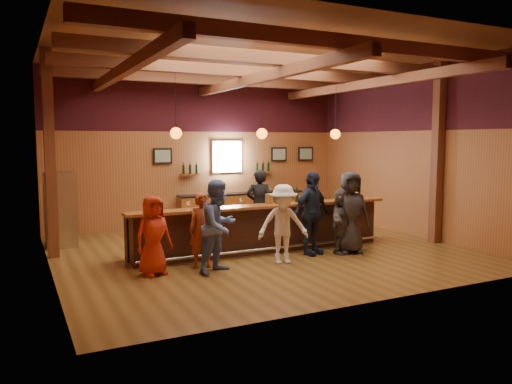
# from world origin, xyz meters

# --- Properties ---
(room) EXTENTS (9.04, 9.00, 4.52)m
(room) POSITION_xyz_m (0.00, 0.06, 3.21)
(room) COLOR brown
(room) RESTS_ON ground
(bar_counter) EXTENTS (6.30, 1.07, 1.11)m
(bar_counter) POSITION_xyz_m (0.02, 0.15, 0.52)
(bar_counter) COLOR black
(bar_counter) RESTS_ON ground
(back_bar_cabinet) EXTENTS (4.00, 0.52, 0.95)m
(back_bar_cabinet) POSITION_xyz_m (1.20, 3.72, 0.48)
(back_bar_cabinet) COLOR brown
(back_bar_cabinet) RESTS_ON ground
(window) EXTENTS (0.95, 0.09, 0.95)m
(window) POSITION_xyz_m (0.80, 3.95, 2.05)
(window) COLOR silver
(window) RESTS_ON room
(framed_pictures) EXTENTS (5.35, 0.05, 0.45)m
(framed_pictures) POSITION_xyz_m (1.67, 3.94, 2.10)
(framed_pictures) COLOR black
(framed_pictures) RESTS_ON room
(wine_shelves) EXTENTS (3.00, 0.18, 0.30)m
(wine_shelves) POSITION_xyz_m (0.80, 3.88, 1.62)
(wine_shelves) COLOR brown
(wine_shelves) RESTS_ON room
(pendant_lights) EXTENTS (4.24, 0.24, 1.37)m
(pendant_lights) POSITION_xyz_m (0.00, 0.00, 2.71)
(pendant_lights) COLOR black
(pendant_lights) RESTS_ON room
(stainless_fridge) EXTENTS (0.70, 0.70, 1.80)m
(stainless_fridge) POSITION_xyz_m (-4.10, 2.60, 0.90)
(stainless_fridge) COLOR silver
(stainless_fridge) RESTS_ON ground
(customer_orange) EXTENTS (0.84, 0.67, 1.52)m
(customer_orange) POSITION_xyz_m (-2.75, -0.88, 0.76)
(customer_orange) COLOR red
(customer_orange) RESTS_ON ground
(customer_redvest) EXTENTS (0.62, 0.49, 1.51)m
(customer_redvest) POSITION_xyz_m (-1.71, -0.74, 0.76)
(customer_redvest) COLOR #973A1B
(customer_redvest) RESTS_ON ground
(customer_denim) EXTENTS (1.09, 1.01, 1.81)m
(customer_denim) POSITION_xyz_m (-1.55, -1.23, 0.90)
(customer_denim) COLOR #5570AA
(customer_denim) RESTS_ON ground
(customer_white) EXTENTS (1.18, 0.85, 1.65)m
(customer_white) POSITION_xyz_m (-0.10, -1.17, 0.82)
(customer_white) COLOR white
(customer_white) RESTS_ON ground
(customer_navy) EXTENTS (1.19, 0.78, 1.87)m
(customer_navy) POSITION_xyz_m (0.85, -0.76, 0.94)
(customer_navy) COLOR #1C2438
(customer_navy) RESTS_ON ground
(customer_brown) EXTENTS (1.41, 1.12, 1.50)m
(customer_brown) POSITION_xyz_m (1.58, -0.94, 0.75)
(customer_brown) COLOR #4C403C
(customer_brown) RESTS_ON ground
(customer_dark) EXTENTS (1.02, 0.78, 1.86)m
(customer_dark) POSITION_xyz_m (1.74, -0.99, 0.93)
(customer_dark) COLOR #262528
(customer_dark) RESTS_ON ground
(bartender) EXTENTS (0.78, 0.67, 1.82)m
(bartender) POSITION_xyz_m (0.49, 1.10, 0.91)
(bartender) COLOR black
(bartender) RESTS_ON ground
(ice_bucket) EXTENTS (0.21, 0.21, 0.22)m
(ice_bucket) POSITION_xyz_m (0.16, -0.08, 1.22)
(ice_bucket) COLOR olive
(ice_bucket) RESTS_ON bar_counter
(bottle_a) EXTENTS (0.07, 0.07, 0.33)m
(bottle_a) POSITION_xyz_m (0.36, -0.02, 1.24)
(bottle_a) COLOR black
(bottle_a) RESTS_ON bar_counter
(bottle_b) EXTENTS (0.07, 0.07, 0.35)m
(bottle_b) POSITION_xyz_m (0.88, -0.09, 1.24)
(bottle_b) COLOR black
(bottle_b) RESTS_ON bar_counter
(glass_a) EXTENTS (0.08, 0.08, 0.18)m
(glass_a) POSITION_xyz_m (-2.43, -0.20, 1.24)
(glass_a) COLOR silver
(glass_a) RESTS_ON bar_counter
(glass_b) EXTENTS (0.08, 0.08, 0.17)m
(glass_b) POSITION_xyz_m (-1.80, -0.16, 1.23)
(glass_b) COLOR silver
(glass_b) RESTS_ON bar_counter
(glass_c) EXTENTS (0.07, 0.07, 0.16)m
(glass_c) POSITION_xyz_m (-1.48, -0.13, 1.23)
(glass_c) COLOR silver
(glass_c) RESTS_ON bar_counter
(glass_d) EXTENTS (0.07, 0.07, 0.16)m
(glass_d) POSITION_xyz_m (-1.19, -0.15, 1.23)
(glass_d) COLOR silver
(glass_d) RESTS_ON bar_counter
(glass_e) EXTENTS (0.08, 0.08, 0.17)m
(glass_e) POSITION_xyz_m (-0.58, -0.13, 1.23)
(glass_e) COLOR silver
(glass_e) RESTS_ON bar_counter
(glass_f) EXTENTS (0.07, 0.07, 0.16)m
(glass_f) POSITION_xyz_m (0.87, -0.27, 1.23)
(glass_f) COLOR silver
(glass_f) RESTS_ON bar_counter
(glass_g) EXTENTS (0.09, 0.09, 0.19)m
(glass_g) POSITION_xyz_m (1.40, -0.20, 1.25)
(glass_g) COLOR silver
(glass_g) RESTS_ON bar_counter
(glass_h) EXTENTS (0.08, 0.08, 0.17)m
(glass_h) POSITION_xyz_m (2.13, -0.24, 1.23)
(glass_h) COLOR silver
(glass_h) RESTS_ON bar_counter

